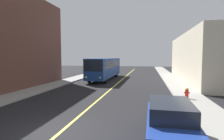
# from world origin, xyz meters

# --- Properties ---
(ground_plane) EXTENTS (120.00, 120.00, 0.00)m
(ground_plane) POSITION_xyz_m (0.00, 0.00, 0.00)
(ground_plane) COLOR black
(sidewalk_left) EXTENTS (2.50, 90.00, 0.15)m
(sidewalk_left) POSITION_xyz_m (-7.25, 10.00, 0.07)
(sidewalk_left) COLOR gray
(sidewalk_left) RESTS_ON ground
(sidewalk_right) EXTENTS (2.50, 90.00, 0.15)m
(sidewalk_right) POSITION_xyz_m (7.25, 10.00, 0.07)
(sidewalk_right) COLOR gray
(sidewalk_right) RESTS_ON ground
(lane_stripe_center) EXTENTS (0.16, 60.00, 0.01)m
(lane_stripe_center) POSITION_xyz_m (0.00, 15.00, 0.01)
(lane_stripe_center) COLOR #D8CC4C
(lane_stripe_center) RESTS_ON ground
(city_bus) EXTENTS (2.65, 12.18, 3.20)m
(city_bus) POSITION_xyz_m (-2.68, 19.56, 1.82)
(city_bus) COLOR navy
(city_bus) RESTS_ON ground
(parked_car_blue) EXTENTS (1.88, 4.43, 1.62)m
(parked_car_blue) POSITION_xyz_m (4.73, 0.15, 0.84)
(parked_car_blue) COLOR navy
(parked_car_blue) RESTS_ON ground
(fire_hydrant) EXTENTS (0.44, 0.26, 0.84)m
(fire_hydrant) POSITION_xyz_m (6.85, 7.58, 0.58)
(fire_hydrant) COLOR red
(fire_hydrant) RESTS_ON sidewalk_right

